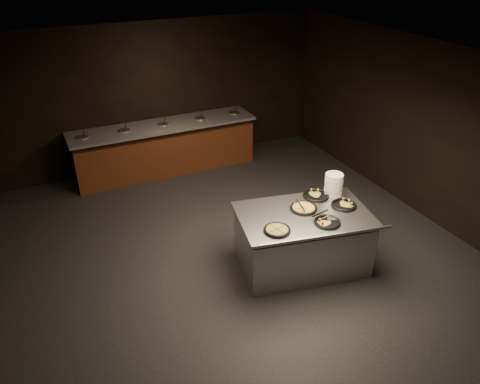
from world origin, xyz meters
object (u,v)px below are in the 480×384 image
Objects in this scene: serving_counter at (302,241)px; plate_stack at (334,184)px; pan_cheese_whole at (304,208)px; pan_veggie_whole at (277,230)px.

plate_stack is at bearing 35.19° from serving_counter.
plate_stack reaches higher than pan_cheese_whole.
serving_counter is 5.64× the size of pan_veggie_whole.
pan_veggie_whole is at bearing -157.34° from plate_stack.
pan_cheese_whole is at bearing 73.16° from serving_counter.
pan_cheese_whole is (0.62, 0.32, 0.00)m from pan_veggie_whole.
serving_counter is at bearing 20.97° from pan_veggie_whole.
pan_cheese_whole is (0.06, 0.11, 0.48)m from serving_counter.
serving_counter is 6.35× the size of plate_stack.
serving_counter is 0.50m from pan_cheese_whole.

